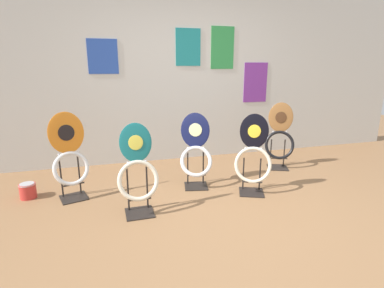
{
  "coord_description": "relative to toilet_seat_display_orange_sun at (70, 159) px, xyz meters",
  "views": [
    {
      "loc": [
        -1.14,
        -2.41,
        1.46
      ],
      "look_at": [
        -0.18,
        0.92,
        0.55
      ],
      "focal_mm": 28.0,
      "sensor_mm": 36.0,
      "label": 1
    }
  ],
  "objects": [
    {
      "name": "toilet_seat_display_teal_sax",
      "position": [
        0.68,
        -0.58,
        -0.04
      ],
      "size": [
        0.41,
        0.28,
        0.92
      ],
      "color": "black",
      "rests_on": "ground_plane"
    },
    {
      "name": "toilet_seat_display_jazz_black",
      "position": [
        2.01,
        -0.44,
        -0.05
      ],
      "size": [
        0.45,
        0.37,
        0.94
      ],
      "color": "black",
      "rests_on": "ground_plane"
    },
    {
      "name": "toilet_seat_display_woodgrain",
      "position": [
        2.8,
        0.27,
        -0.02
      ],
      "size": [
        0.44,
        0.36,
        0.96
      ],
      "color": "black",
      "rests_on": "ground_plane"
    },
    {
      "name": "paint_can",
      "position": [
        -0.49,
        0.14,
        -0.37
      ],
      "size": [
        0.18,
        0.18,
        0.17
      ],
      "color": "red",
      "rests_on": "ground_plane"
    },
    {
      "name": "toilet_seat_display_navy_moon",
      "position": [
        1.44,
        -0.04,
        -0.05
      ],
      "size": [
        0.44,
        0.44,
        0.9
      ],
      "color": "black",
      "rests_on": "ground_plane"
    },
    {
      "name": "wall_back",
      "position": [
        1.57,
        1.17,
        0.84
      ],
      "size": [
        8.0,
        0.07,
        2.6
      ],
      "color": "silver",
      "rests_on": "ground_plane"
    },
    {
      "name": "toilet_seat_display_orange_sun",
      "position": [
        0.0,
        0.0,
        0.0
      ],
      "size": [
        0.42,
        0.35,
        0.98
      ],
      "color": "black",
      "rests_on": "ground_plane"
    },
    {
      "name": "ground_plane",
      "position": [
        1.57,
        -0.99,
        -0.47
      ],
      "size": [
        14.0,
        14.0,
        0.0
      ],
      "primitive_type": "plane",
      "color": "#8E6642"
    }
  ]
}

